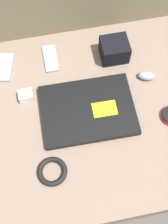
{
  "coord_description": "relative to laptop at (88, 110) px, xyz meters",
  "views": [
    {
      "loc": [
        -0.09,
        -0.47,
        1.2
      ],
      "look_at": [
        0.0,
        0.0,
        0.14
      ],
      "focal_mm": 50.0,
      "sensor_mm": 36.0,
      "label": 1
    }
  ],
  "objects": [
    {
      "name": "ground_plane",
      "position": [
        -0.02,
        -0.01,
        -0.14
      ],
      "size": [
        8.0,
        8.0,
        0.0
      ],
      "primitive_type": "plane",
      "color": "#4C4742"
    },
    {
      "name": "laptop",
      "position": [
        0.0,
        0.0,
        0.0
      ],
      "size": [
        0.35,
        0.26,
        0.03
      ],
      "rotation": [
        0.0,
        0.0,
        -0.02
      ],
      "color": "black",
      "rests_on": "couch_seat"
    },
    {
      "name": "camera_pouch",
      "position": [
        0.15,
        0.23,
        0.03
      ],
      "size": [
        0.11,
        0.1,
        0.09
      ],
      "color": "black",
      "rests_on": "couch_seat"
    },
    {
      "name": "cable_coil",
      "position": [
        -0.17,
        -0.2,
        -0.0
      ],
      "size": [
        0.11,
        0.11,
        0.02
      ],
      "color": "black",
      "rests_on": "couch_seat"
    },
    {
      "name": "phone_silver",
      "position": [
        -0.3,
        0.26,
        -0.01
      ],
      "size": [
        0.1,
        0.14,
        0.01
      ],
      "rotation": [
        0.0,
        0.0,
        -0.23
      ],
      "color": "#99999E",
      "rests_on": "couch_seat"
    },
    {
      "name": "phone_black",
      "position": [
        -0.1,
        0.27,
        -0.01
      ],
      "size": [
        0.05,
        0.13,
        0.01
      ],
      "rotation": [
        0.0,
        0.0,
        0.0
      ],
      "color": "#99999E",
      "rests_on": "couch_seat"
    },
    {
      "name": "charger_brick",
      "position": [
        -0.22,
        0.11,
        0.0
      ],
      "size": [
        0.05,
        0.04,
        0.03
      ],
      "color": "silver",
      "rests_on": "couch_seat"
    },
    {
      "name": "couch_seat",
      "position": [
        -0.02,
        -0.01,
        -0.08
      ],
      "size": [
        1.0,
        0.79,
        0.12
      ],
      "color": "#7A6656",
      "rests_on": "ground_plane"
    },
    {
      "name": "computer_mouse",
      "position": [
        0.26,
        0.1,
        0.0
      ],
      "size": [
        0.08,
        0.06,
        0.03
      ],
      "rotation": [
        0.0,
        0.0,
        -0.32
      ],
      "color": "gray",
      "rests_on": "couch_seat"
    }
  ]
}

